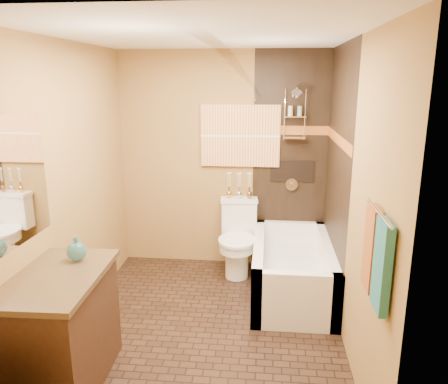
# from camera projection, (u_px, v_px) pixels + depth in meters

# --- Properties ---
(floor) EXTENTS (3.00, 3.00, 0.00)m
(floor) POSITION_uv_depth(u_px,v_px,m) (206.00, 327.00, 3.94)
(floor) COLOR black
(floor) RESTS_ON ground
(wall_left) EXTENTS (0.02, 3.00, 2.50)m
(wall_left) POSITION_uv_depth(u_px,v_px,m) (66.00, 190.00, 3.75)
(wall_left) COLOR #A2753E
(wall_left) RESTS_ON floor
(wall_right) EXTENTS (0.02, 3.00, 2.50)m
(wall_right) POSITION_uv_depth(u_px,v_px,m) (352.00, 198.00, 3.51)
(wall_right) COLOR #A2753E
(wall_right) RESTS_ON floor
(wall_back) EXTENTS (2.40, 0.02, 2.50)m
(wall_back) POSITION_uv_depth(u_px,v_px,m) (223.00, 161.00, 5.07)
(wall_back) COLOR #A2753E
(wall_back) RESTS_ON floor
(wall_front) EXTENTS (2.40, 0.02, 2.50)m
(wall_front) POSITION_uv_depth(u_px,v_px,m) (161.00, 270.00, 2.18)
(wall_front) COLOR #A2753E
(wall_front) RESTS_ON floor
(ceiling) EXTENTS (3.00, 3.00, 0.00)m
(ceiling) POSITION_uv_depth(u_px,v_px,m) (202.00, 35.00, 3.31)
(ceiling) COLOR silver
(ceiling) RESTS_ON wall_back
(alcove_tile_back) EXTENTS (0.85, 0.01, 2.50)m
(alcove_tile_back) POSITION_uv_depth(u_px,v_px,m) (290.00, 163.00, 4.99)
(alcove_tile_back) COLOR black
(alcove_tile_back) RESTS_ON wall_back
(alcove_tile_right) EXTENTS (0.01, 1.50, 2.50)m
(alcove_tile_right) POSITION_uv_depth(u_px,v_px,m) (337.00, 177.00, 4.23)
(alcove_tile_right) COLOR black
(alcove_tile_right) RESTS_ON wall_right
(mosaic_band_back) EXTENTS (0.85, 0.01, 0.10)m
(mosaic_band_back) POSITION_uv_depth(u_px,v_px,m) (291.00, 130.00, 4.88)
(mosaic_band_back) COLOR #9B4B1C
(mosaic_band_back) RESTS_ON alcove_tile_back
(mosaic_band_right) EXTENTS (0.01, 1.50, 0.10)m
(mosaic_band_right) POSITION_uv_depth(u_px,v_px,m) (338.00, 139.00, 4.14)
(mosaic_band_right) COLOR #9B4B1C
(mosaic_band_right) RESTS_ON alcove_tile_right
(alcove_niche) EXTENTS (0.50, 0.01, 0.25)m
(alcove_niche) POSITION_uv_depth(u_px,v_px,m) (292.00, 171.00, 5.00)
(alcove_niche) COLOR black
(alcove_niche) RESTS_ON alcove_tile_back
(shower_fixtures) EXTENTS (0.24, 0.33, 1.16)m
(shower_fixtures) POSITION_uv_depth(u_px,v_px,m) (294.00, 127.00, 4.77)
(shower_fixtures) COLOR silver
(shower_fixtures) RESTS_ON floor
(curtain_rod) EXTENTS (0.03, 1.55, 0.03)m
(curtain_rod) POSITION_uv_depth(u_px,v_px,m) (257.00, 96.00, 4.12)
(curtain_rod) COLOR silver
(curtain_rod) RESTS_ON wall_back
(towel_bar) EXTENTS (0.02, 0.55, 0.02)m
(towel_bar) POSITION_uv_depth(u_px,v_px,m) (379.00, 212.00, 2.45)
(towel_bar) COLOR silver
(towel_bar) RESTS_ON wall_right
(towel_teal) EXTENTS (0.05, 0.22, 0.52)m
(towel_teal) POSITION_uv_depth(u_px,v_px,m) (382.00, 266.00, 2.40)
(towel_teal) COLOR #20686D
(towel_teal) RESTS_ON towel_bar
(towel_rust) EXTENTS (0.05, 0.22, 0.52)m
(towel_rust) POSITION_uv_depth(u_px,v_px,m) (372.00, 248.00, 2.65)
(towel_rust) COLOR #93471A
(towel_rust) RESTS_ON towel_bar
(sunset_painting) EXTENTS (0.90, 0.04, 0.70)m
(sunset_painting) POSITION_uv_depth(u_px,v_px,m) (240.00, 136.00, 4.95)
(sunset_painting) COLOR orange
(sunset_painting) RESTS_ON wall_back
(vanity_mirror) EXTENTS (0.01, 1.00, 0.90)m
(vanity_mirror) POSITION_uv_depth(u_px,v_px,m) (7.00, 185.00, 2.87)
(vanity_mirror) COLOR white
(vanity_mirror) RESTS_ON wall_left
(bathtub) EXTENTS (0.80, 1.50, 0.55)m
(bathtub) POSITION_uv_depth(u_px,v_px,m) (292.00, 273.00, 4.53)
(bathtub) COLOR white
(bathtub) RESTS_ON floor
(toilet) EXTENTS (0.44, 0.65, 0.84)m
(toilet) POSITION_uv_depth(u_px,v_px,m) (238.00, 238.00, 4.97)
(toilet) COLOR white
(toilet) RESTS_ON floor
(vanity) EXTENTS (0.63, 1.00, 0.87)m
(vanity) POSITION_uv_depth(u_px,v_px,m) (60.00, 331.00, 3.11)
(vanity) COLOR black
(vanity) RESTS_ON floor
(teal_bottle) EXTENTS (0.18, 0.18, 0.23)m
(teal_bottle) POSITION_uv_depth(u_px,v_px,m) (76.00, 249.00, 3.23)
(teal_bottle) COLOR #25686F
(teal_bottle) RESTS_ON vanity
(bud_vases) EXTENTS (0.30, 0.06, 0.29)m
(bud_vases) POSITION_uv_depth(u_px,v_px,m) (239.00, 185.00, 5.01)
(bud_vases) COLOR #C58C3D
(bud_vases) RESTS_ON toilet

